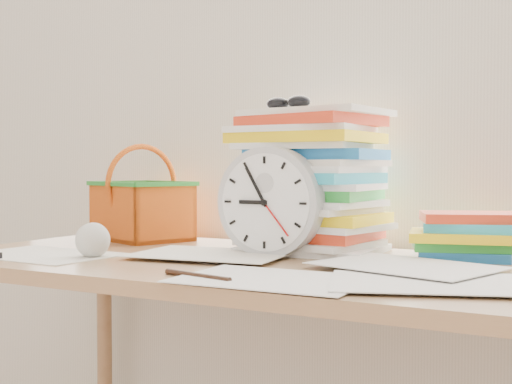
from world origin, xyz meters
The scene contains 10 objects.
curtain centered at (0.00, 1.98, 1.30)m, with size 2.40×0.01×2.50m, color silver.
desk centered at (0.00, 1.60, 0.68)m, with size 1.40×0.70×0.75m.
paper_stack centered at (0.07, 1.80, 0.92)m, with size 0.34×0.28×0.33m, color white, non-canonical shape.
clock centered at (0.04, 1.66, 0.87)m, with size 0.25×0.25×0.05m, color #B8B9BC.
sunglasses centered at (0.03, 1.77, 1.10)m, with size 0.14×0.12×0.04m, color black, non-canonical shape.
book_stack centered at (0.43, 1.82, 0.80)m, with size 0.24×0.19×0.10m, color white, non-canonical shape.
basket centered at (-0.44, 1.82, 0.88)m, with size 0.26×0.20×0.26m, color orange, non-canonical shape.
crumpled_ball centered at (-0.31, 1.46, 0.79)m, with size 0.08×0.08×0.08m, color silver.
pen centered at (0.06, 1.32, 0.76)m, with size 0.01×0.01×0.16m, color black.
scattered_papers centered at (0.00, 1.60, 0.76)m, with size 1.26×0.42×0.02m, color white, non-canonical shape.
Camera 1 is at (0.77, 0.26, 0.95)m, focal length 50.00 mm.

